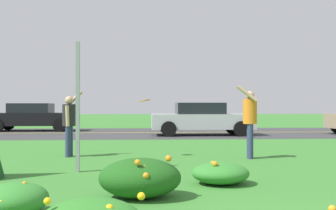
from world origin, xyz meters
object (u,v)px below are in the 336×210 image
(car_black_center_left, at_px, (33,117))
(person_catcher_orange_shirt, at_px, (250,118))
(sign_post_near_path, at_px, (78,107))
(frisbee_orange, at_px, (145,100))
(car_silver_center_right, at_px, (202,119))
(person_thrower_dark_shirt, at_px, (69,120))

(car_black_center_left, bearing_deg, person_catcher_orange_shirt, -55.48)
(sign_post_near_path, relative_size, person_catcher_orange_shirt, 1.41)
(frisbee_orange, bearing_deg, person_catcher_orange_shirt, -9.40)
(sign_post_near_path, relative_size, car_silver_center_right, 0.57)
(person_catcher_orange_shirt, distance_m, car_silver_center_right, 8.40)
(car_silver_center_right, bearing_deg, person_thrower_dark_shirt, -120.18)
(sign_post_near_path, bearing_deg, frisbee_orange, 60.09)
(sign_post_near_path, xyz_separation_m, car_silver_center_right, (3.90, 10.28, -0.54))
(person_thrower_dark_shirt, xyz_separation_m, person_catcher_orange_shirt, (4.52, -0.65, 0.08))
(sign_post_near_path, height_order, person_thrower_dark_shirt, sign_post_near_path)
(person_thrower_dark_shirt, height_order, car_black_center_left, person_thrower_dark_shirt)
(person_thrower_dark_shirt, distance_m, car_black_center_left, 12.25)
(car_silver_center_right, bearing_deg, car_black_center_left, 155.37)
(person_catcher_orange_shirt, height_order, frisbee_orange, person_catcher_orange_shirt)
(car_black_center_left, xyz_separation_m, car_silver_center_right, (8.41, -3.86, 0.00))
(car_black_center_left, bearing_deg, sign_post_near_path, -72.30)
(frisbee_orange, height_order, car_silver_center_right, frisbee_orange)
(sign_post_near_path, bearing_deg, person_catcher_orange_shirt, 25.77)
(person_thrower_dark_shirt, distance_m, frisbee_orange, 2.01)
(person_thrower_dark_shirt, relative_size, car_silver_center_right, 0.38)
(sign_post_near_path, relative_size, frisbee_orange, 9.33)
(person_thrower_dark_shirt, bearing_deg, car_silver_center_right, 59.82)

